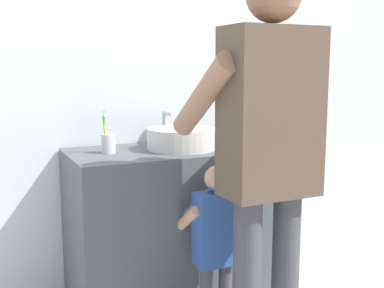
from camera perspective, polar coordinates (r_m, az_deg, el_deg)
back_wall at (r=2.80m, az=-4.17°, el=10.09°), size 4.40×0.08×2.70m
vanity_cabinet at (r=2.64m, az=-1.40°, el=-9.94°), size 1.15×0.54×0.88m
sink_basin at (r=2.51m, az=-1.26°, el=0.68°), size 0.36×0.36×0.11m
faucet at (r=2.70m, az=-3.13°, el=1.80°), size 0.18×0.14×0.18m
toothbrush_cup at (r=2.43m, az=-9.87°, el=0.20°), size 0.07×0.07×0.21m
soap_bottle at (r=2.71m, az=5.71°, el=1.48°), size 0.06×0.06×0.17m
child_toddler at (r=2.28m, az=2.75°, el=-11.12°), size 0.26×0.27×0.86m
adult_parent at (r=1.99m, az=8.91°, el=0.68°), size 0.52×0.55×1.69m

